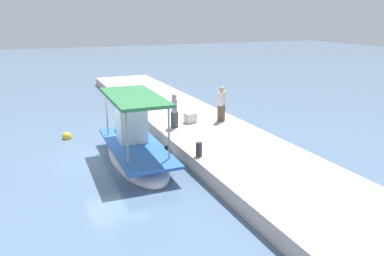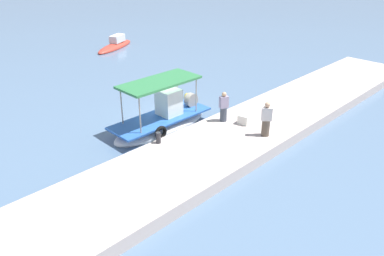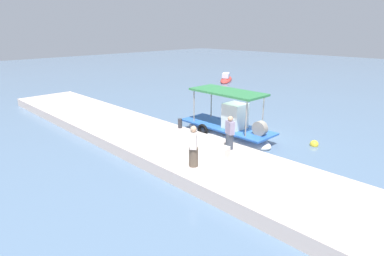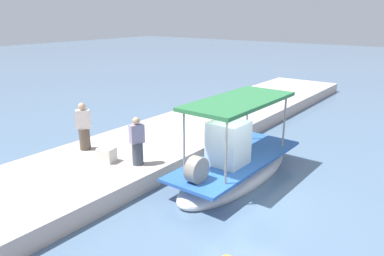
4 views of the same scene
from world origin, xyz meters
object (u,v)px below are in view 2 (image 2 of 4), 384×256
Objects in this scene: cargo_crate at (244,120)px; marker_buoy at (188,96)px; mooring_bollard at (158,138)px; fisherman_by_crate at (224,108)px; fisherman_near_bollard at (266,121)px; main_fishing_boat at (162,120)px; moored_boat_mid at (115,46)px.

cargo_crate reaches higher than marker_buoy.
marker_buoy is (6.15, 4.23, -0.77)m from mooring_bollard.
fisherman_near_bollard is at bearing -86.85° from fisherman_by_crate.
fisherman_near_bollard is 2.58m from fisherman_by_crate.
cargo_crate is (0.45, -1.02, -0.49)m from fisherman_by_crate.
mooring_bollard is at bearing -135.18° from main_fishing_boat.
fisherman_near_bollard is (2.25, -5.08, 0.89)m from main_fishing_boat.
main_fishing_boat is 11.04× the size of mooring_bollard.
fisherman_by_crate is (-0.14, 2.58, -0.06)m from fisherman_near_bollard.
cargo_crate is at bearing 78.69° from fisherman_near_bollard.
fisherman_near_bollard reaches higher than fisherman_by_crate.
fisherman_by_crate is at bearing 114.12° from cargo_crate.
moored_boat_mid is (4.29, 14.14, 0.11)m from marker_buoy.
mooring_bollard is (-4.21, 3.14, -0.53)m from fisherman_near_bollard.
fisherman_near_bollard is 1.69m from cargo_crate.
mooring_bollard is (-4.07, 0.56, -0.47)m from fisherman_by_crate.
mooring_bollard is 1.00× the size of cargo_crate.
fisherman_by_crate reaches higher than mooring_bollard.
cargo_crate is at bearing -53.90° from main_fishing_boat.
cargo_crate is (2.57, -3.52, 0.34)m from main_fishing_boat.
marker_buoy is at bearing 34.48° from mooring_bollard.
main_fishing_boat is at bearing -151.46° from marker_buoy.
fisherman_by_crate is at bearing -113.58° from marker_buoy.
fisherman_by_crate is 20.00m from moored_boat_mid.
fisherman_near_bollard reaches higher than cargo_crate.
fisherman_near_bollard is at bearing -36.73° from mooring_bollard.
fisherman_near_bollard is at bearing -101.31° from cargo_crate.
fisherman_near_bollard is 5.28m from mooring_bollard.
main_fishing_boat is 3.38m from fisherman_by_crate.
marker_buoy is 14.77m from moored_boat_mid.
main_fishing_boat is at bearing -117.34° from moored_boat_mid.
fisherman_by_crate is at bearing -7.84° from mooring_bollard.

